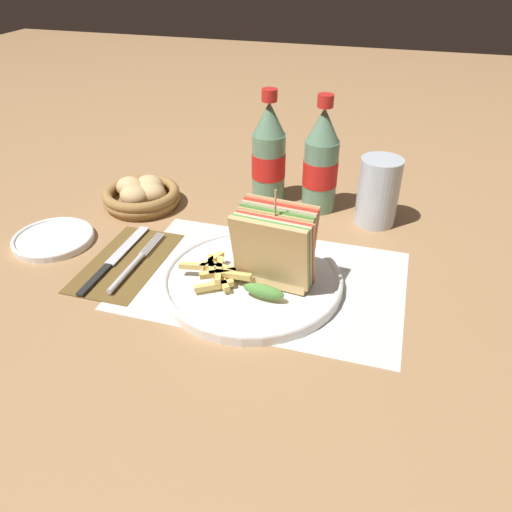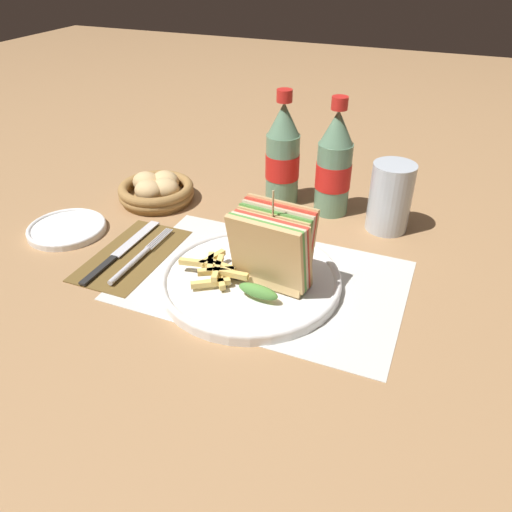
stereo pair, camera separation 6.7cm
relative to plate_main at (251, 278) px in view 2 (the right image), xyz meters
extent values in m
plane|color=#9E754C|center=(0.02, 0.00, -0.01)|extent=(4.00, 4.00, 0.00)
cube|color=silver|center=(0.02, 0.01, -0.01)|extent=(0.44, 0.29, 0.00)
cylinder|color=white|center=(0.00, 0.00, 0.00)|extent=(0.29, 0.29, 0.01)
torus|color=white|center=(0.00, 0.00, 0.00)|extent=(0.29, 0.29, 0.01)
cube|color=tan|center=(0.04, -0.03, 0.07)|extent=(0.12, 0.04, 0.12)
cube|color=#518E3D|center=(0.04, -0.02, 0.07)|extent=(0.12, 0.04, 0.12)
cube|color=beige|center=(0.04, -0.01, 0.07)|extent=(0.12, 0.04, 0.12)
cube|color=red|center=(0.04, -0.01, 0.07)|extent=(0.12, 0.04, 0.12)
cube|color=tan|center=(0.04, 0.00, 0.06)|extent=(0.12, 0.04, 0.12)
ellipsoid|color=#518E3D|center=(0.03, -0.05, 0.02)|extent=(0.07, 0.03, 0.02)
cube|color=tan|center=(0.03, -0.01, 0.06)|extent=(0.12, 0.04, 0.12)
cube|color=#518E3D|center=(0.03, 0.00, 0.07)|extent=(0.12, 0.04, 0.12)
cube|color=beige|center=(0.03, 0.01, 0.07)|extent=(0.12, 0.04, 0.12)
cube|color=red|center=(0.04, 0.01, 0.07)|extent=(0.12, 0.04, 0.12)
cube|color=tan|center=(0.04, 0.02, 0.07)|extent=(0.12, 0.04, 0.12)
ellipsoid|color=#518E3D|center=(0.03, -0.01, 0.02)|extent=(0.07, 0.03, 0.02)
cylinder|color=tan|center=(0.04, 0.00, 0.09)|extent=(0.00, 0.00, 0.15)
cube|color=#E5C166|center=(-0.03, 0.00, 0.01)|extent=(0.03, 0.07, 0.01)
cube|color=#E5C166|center=(-0.04, -0.05, 0.01)|extent=(0.06, 0.04, 0.01)
cube|color=#E5C166|center=(-0.04, -0.03, 0.01)|extent=(0.05, 0.06, 0.01)
cube|color=#E5C166|center=(-0.06, -0.02, 0.02)|extent=(0.03, 0.05, 0.01)
cube|color=#E5C166|center=(-0.04, -0.02, 0.02)|extent=(0.05, 0.02, 0.01)
cube|color=#E5C166|center=(-0.08, -0.02, 0.02)|extent=(0.07, 0.02, 0.01)
cube|color=#E5C166|center=(-0.02, -0.03, 0.02)|extent=(0.06, 0.01, 0.01)
cube|color=#E5C166|center=(-0.05, -0.02, 0.02)|extent=(0.03, 0.07, 0.01)
cube|color=#E5C166|center=(-0.07, -0.01, 0.02)|extent=(0.03, 0.05, 0.01)
cube|color=#E5C166|center=(-0.04, -0.03, 0.02)|extent=(0.05, 0.04, 0.01)
cube|color=brown|center=(-0.22, 0.00, -0.01)|extent=(0.12, 0.22, 0.00)
cylinder|color=silver|center=(-0.20, -0.04, 0.00)|extent=(0.01, 0.11, 0.01)
cylinder|color=silver|center=(-0.21, 0.05, 0.00)|extent=(0.00, 0.07, 0.00)
cylinder|color=silver|center=(-0.20, 0.05, 0.00)|extent=(0.00, 0.07, 0.00)
cylinder|color=silver|center=(-0.20, 0.05, 0.00)|extent=(0.00, 0.07, 0.00)
cylinder|color=silver|center=(-0.20, 0.05, 0.00)|extent=(0.00, 0.07, 0.00)
cube|color=black|center=(-0.24, -0.07, 0.00)|extent=(0.01, 0.09, 0.00)
cube|color=silver|center=(-0.24, 0.04, 0.00)|extent=(0.02, 0.13, 0.00)
cylinder|color=slate|center=(-0.05, 0.29, 0.06)|extent=(0.07, 0.07, 0.14)
cylinder|color=red|center=(-0.05, 0.29, 0.07)|extent=(0.07, 0.07, 0.05)
cone|color=slate|center=(-0.05, 0.29, 0.16)|extent=(0.06, 0.06, 0.06)
cylinder|color=red|center=(-0.05, 0.29, 0.21)|extent=(0.03, 0.03, 0.02)
cylinder|color=slate|center=(0.05, 0.29, 0.06)|extent=(0.07, 0.07, 0.14)
cylinder|color=red|center=(0.05, 0.29, 0.07)|extent=(0.07, 0.07, 0.05)
cone|color=slate|center=(0.05, 0.29, 0.16)|extent=(0.06, 0.06, 0.06)
cylinder|color=red|center=(0.05, 0.29, 0.21)|extent=(0.03, 0.03, 0.02)
cylinder|color=silver|center=(0.17, 0.26, 0.05)|extent=(0.08, 0.08, 0.13)
cylinder|color=olive|center=(-0.30, 0.20, 0.00)|extent=(0.14, 0.14, 0.01)
torus|color=olive|center=(-0.30, 0.20, 0.01)|extent=(0.16, 0.16, 0.02)
torus|color=olive|center=(-0.30, 0.20, 0.02)|extent=(0.16, 0.16, 0.02)
ellipsoid|color=tan|center=(-0.27, 0.19, 0.02)|extent=(0.06, 0.05, 0.04)
ellipsoid|color=tan|center=(-0.29, 0.22, 0.02)|extent=(0.06, 0.05, 0.04)
ellipsoid|color=tan|center=(-0.32, 0.20, 0.02)|extent=(0.06, 0.05, 0.04)
ellipsoid|color=tan|center=(-0.30, 0.17, 0.02)|extent=(0.06, 0.05, 0.04)
cylinder|color=white|center=(-0.38, 0.02, -0.01)|extent=(0.14, 0.14, 0.01)
torus|color=white|center=(-0.38, 0.02, 0.00)|extent=(0.14, 0.14, 0.01)
camera|label=1|loc=(0.19, -0.62, 0.47)|focal=35.00mm
camera|label=2|loc=(0.25, -0.60, 0.47)|focal=35.00mm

